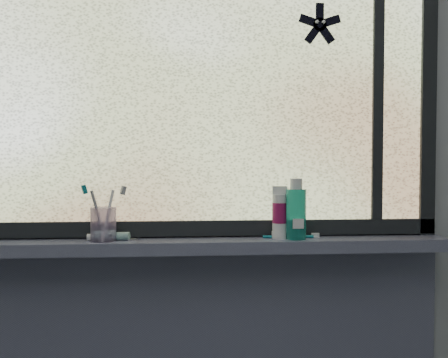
% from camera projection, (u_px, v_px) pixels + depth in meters
% --- Properties ---
extents(wall_back, '(3.00, 0.01, 2.50)m').
position_uv_depth(wall_back, '(198.00, 167.00, 1.66)').
color(wall_back, '#9EA3A8').
rests_on(wall_back, ground).
extents(windowsill, '(1.62, 0.14, 0.04)m').
position_uv_depth(windowsill, '(199.00, 245.00, 1.60)').
color(windowsill, '#555871').
rests_on(windowsill, wall_back).
extents(window_pane, '(1.50, 0.01, 1.00)m').
position_uv_depth(window_pane, '(198.00, 82.00, 1.63)').
color(window_pane, silver).
rests_on(window_pane, wall_back).
extents(frame_bottom, '(1.60, 0.03, 0.05)m').
position_uv_depth(frame_bottom, '(199.00, 228.00, 1.64)').
color(frame_bottom, black).
rests_on(frame_bottom, windowsill).
extents(frame_right, '(0.05, 0.03, 1.10)m').
position_uv_depth(frame_right, '(428.00, 84.00, 1.68)').
color(frame_right, black).
rests_on(frame_right, wall_back).
extents(frame_mullion, '(0.03, 0.03, 1.00)m').
position_uv_depth(frame_mullion, '(377.00, 84.00, 1.67)').
color(frame_mullion, black).
rests_on(frame_mullion, wall_back).
extents(starfish_sticker, '(0.15, 0.02, 0.15)m').
position_uv_depth(starfish_sticker, '(320.00, 25.00, 1.64)').
color(starfish_sticker, black).
rests_on(starfish_sticker, window_pane).
extents(toothpaste_tube, '(0.19, 0.04, 0.03)m').
position_uv_depth(toothpaste_tube, '(111.00, 235.00, 1.57)').
color(toothpaste_tube, silver).
rests_on(toothpaste_tube, windowsill).
extents(toothbrush_cup, '(0.10, 0.10, 0.10)m').
position_uv_depth(toothbrush_cup, '(103.00, 224.00, 1.56)').
color(toothbrush_cup, '#A48FBE').
rests_on(toothbrush_cup, windowsill).
extents(toothbrush_lying, '(0.20, 0.03, 0.01)m').
position_uv_depth(toothbrush_lying, '(288.00, 236.00, 1.62)').
color(toothbrush_lying, '#0E717F').
rests_on(toothbrush_lying, windowsill).
extents(mouthwash_bottle, '(0.07, 0.07, 0.16)m').
position_uv_depth(mouthwash_bottle, '(296.00, 209.00, 1.60)').
color(mouthwash_bottle, teal).
rests_on(mouthwash_bottle, windowsill).
extents(cream_tube, '(0.06, 0.06, 0.12)m').
position_uv_depth(cream_tube, '(280.00, 210.00, 1.62)').
color(cream_tube, silver).
rests_on(cream_tube, windowsill).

